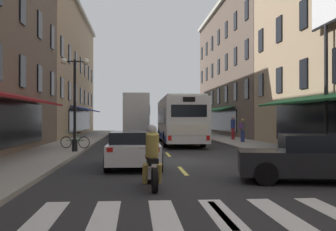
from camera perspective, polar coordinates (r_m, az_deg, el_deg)
ground_plane at (r=17.98m, az=0.76°, el=-6.35°), size 34.80×80.00×0.10m
lane_centre_dashes at (r=17.73m, az=0.83°, el=-6.26°), size 0.14×73.90×0.01m
crosswalk_near at (r=8.19m, az=7.36°, el=-13.22°), size 7.10×2.80×0.01m
sidewalk_left at (r=18.40m, az=-17.97°, el=-5.82°), size 3.00×80.00×0.14m
sidewalk_right at (r=19.42m, az=18.45°, el=-5.53°), size 3.00×80.00×0.14m
billboard_sign at (r=20.72m, az=20.81°, el=11.20°), size 0.40×2.86×7.62m
transit_bus at (r=29.48m, az=1.56°, el=-0.59°), size 2.74×11.72×3.25m
box_truck at (r=40.71m, az=-4.25°, el=0.04°), size 2.61×7.67×4.10m
sedan_near at (r=12.67m, az=20.16°, el=-5.46°), size 4.78×2.68×1.36m
sedan_mid at (r=50.32m, az=-4.22°, el=-1.64°), size 2.02×4.42×1.35m
sedan_far at (r=15.57m, az=-4.66°, el=-4.56°), size 2.02×4.37×1.32m
motorcycle_rider at (r=10.91m, az=-2.23°, el=-6.24°), size 0.62×2.07×1.66m
bicycle_near at (r=23.92m, az=-12.60°, el=-3.52°), size 1.68×0.54×0.91m
pedestrian_near at (r=29.98m, az=10.16°, el=-1.90°), size 0.50×0.50×1.66m
pedestrian_mid at (r=33.23m, az=8.89°, el=-1.62°), size 0.36×0.36×1.84m
street_lamp_twin at (r=21.65m, az=-12.64°, el=2.16°), size 1.42×0.32×4.73m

